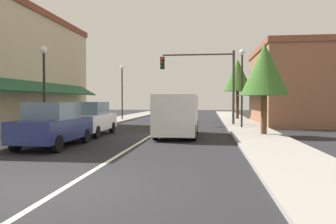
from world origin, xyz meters
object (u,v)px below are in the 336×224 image
at_px(parked_car_nearest_left, 53,125).
at_px(parked_car_second_left, 90,119).
at_px(tree_right_near, 264,70).
at_px(tree_right_far, 238,76).
at_px(street_lamp_left_far, 122,84).
at_px(traffic_signal_mast_arm, 207,74).
at_px(van_in_lane, 178,114).
at_px(street_lamp_left_near, 44,76).
at_px(street_lamp_right_mid, 242,76).

distance_m(parked_car_nearest_left, parked_car_second_left, 4.35).
xyz_separation_m(tree_right_near, tree_right_far, (-0.09, 14.49, 0.81)).
bearing_deg(parked_car_nearest_left, parked_car_second_left, 91.34).
bearing_deg(tree_right_far, parked_car_nearest_left, -114.27).
bearing_deg(street_lamp_left_far, traffic_signal_mast_arm, -35.65).
bearing_deg(tree_right_far, traffic_signal_mast_arm, -110.62).
relative_size(parked_car_second_left, van_in_lane, 0.79).
distance_m(van_in_lane, street_lamp_left_near, 6.90).
distance_m(parked_car_nearest_left, street_lamp_left_near, 4.27).
distance_m(parked_car_nearest_left, tree_right_near, 10.54).
height_order(parked_car_second_left, street_lamp_left_near, street_lamp_left_near).
relative_size(traffic_signal_mast_arm, tree_right_near, 1.14).
bearing_deg(van_in_lane, traffic_signal_mast_arm, 78.77).
xyz_separation_m(traffic_signal_mast_arm, tree_right_far, (2.86, 7.60, 0.45)).
bearing_deg(parked_car_nearest_left, tree_right_near, 29.38).
distance_m(parked_car_nearest_left, van_in_lane, 6.31).
bearing_deg(street_lamp_right_mid, parked_car_nearest_left, -131.40).
bearing_deg(van_in_lane, street_lamp_right_mid, 52.52).
relative_size(parked_car_second_left, street_lamp_left_near, 0.91).
distance_m(traffic_signal_mast_arm, street_lamp_right_mid, 3.48).
xyz_separation_m(street_lamp_left_near, street_lamp_right_mid, (10.19, 6.22, 0.35)).
height_order(parked_car_second_left, street_lamp_right_mid, street_lamp_right_mid).
xyz_separation_m(parked_car_second_left, van_in_lane, (4.62, 0.07, 0.27)).
relative_size(parked_car_nearest_left, van_in_lane, 0.79).
height_order(parked_car_nearest_left, street_lamp_left_near, street_lamp_left_near).
relative_size(parked_car_nearest_left, traffic_signal_mast_arm, 0.75).
bearing_deg(traffic_signal_mast_arm, parked_car_second_left, -128.64).
relative_size(parked_car_nearest_left, street_lamp_left_near, 0.91).
bearing_deg(street_lamp_left_near, traffic_signal_mast_arm, 48.15).
distance_m(traffic_signal_mast_arm, street_lamp_left_near, 11.91).
relative_size(street_lamp_right_mid, street_lamp_left_far, 1.00).
relative_size(tree_right_near, tree_right_far, 0.83).
bearing_deg(street_lamp_left_far, van_in_lane, -63.97).
bearing_deg(tree_right_near, street_lamp_right_mid, 99.30).
relative_size(parked_car_nearest_left, tree_right_near, 0.86).
xyz_separation_m(parked_car_nearest_left, parked_car_second_left, (-0.11, 4.35, 0.00)).
height_order(street_lamp_left_near, street_lamp_left_far, street_lamp_left_far).
xyz_separation_m(street_lamp_right_mid, tree_right_far, (0.61, 10.23, 0.80)).
bearing_deg(street_lamp_right_mid, street_lamp_left_near, -148.58).
bearing_deg(traffic_signal_mast_arm, van_in_lane, -100.88).
bearing_deg(street_lamp_left_far, tree_right_near, -49.20).
bearing_deg(tree_right_near, tree_right_far, 90.36).
xyz_separation_m(van_in_lane, tree_right_near, (4.40, 0.62, 2.26)).
xyz_separation_m(street_lamp_left_near, tree_right_near, (10.88, 1.96, 0.34)).
bearing_deg(street_lamp_right_mid, traffic_signal_mast_arm, 130.58).
height_order(street_lamp_right_mid, street_lamp_left_far, street_lamp_right_mid).
height_order(van_in_lane, tree_right_near, tree_right_near).
bearing_deg(traffic_signal_mast_arm, street_lamp_left_far, 144.35).
distance_m(street_lamp_left_far, tree_right_far, 10.94).
bearing_deg(tree_right_far, van_in_lane, -105.89).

